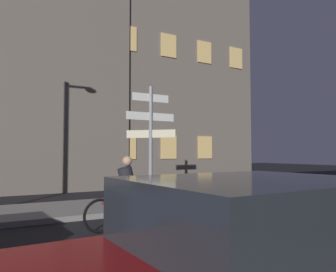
# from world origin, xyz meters

# --- Properties ---
(ground_plane) EXTENTS (80.00, 80.00, 0.00)m
(ground_plane) POSITION_xyz_m (0.00, 0.00, 0.00)
(ground_plane) COLOR black
(sidewalk_kerb) EXTENTS (40.00, 2.75, 0.14)m
(sidewalk_kerb) POSITION_xyz_m (0.00, 5.93, 0.07)
(sidewalk_kerb) COLOR gray
(sidewalk_kerb) RESTS_ON ground_plane
(signpost) EXTENTS (1.61, 1.13, 3.59)m
(signpost) POSITION_xyz_m (0.30, 5.30, 2.26)
(signpost) COLOR gray
(signpost) RESTS_ON sidewalk_kerb
(car_near_left) EXTENTS (4.55, 2.04, 1.47)m
(car_near_left) POSITION_xyz_m (-2.13, -1.74, 0.77)
(car_near_left) COLOR maroon
(car_near_left) RESTS_ON ground_plane
(cyclist) EXTENTS (1.82, 0.36, 1.61)m
(cyclist) POSITION_xyz_m (-1.40, 3.16, 0.75)
(cyclist) COLOR black
(cyclist) RESTS_ON ground_plane
(building_right_block) EXTENTS (9.04, 6.87, 18.69)m
(building_right_block) POSITION_xyz_m (5.20, 14.24, 9.35)
(building_right_block) COLOR #6B6056
(building_right_block) RESTS_ON ground_plane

